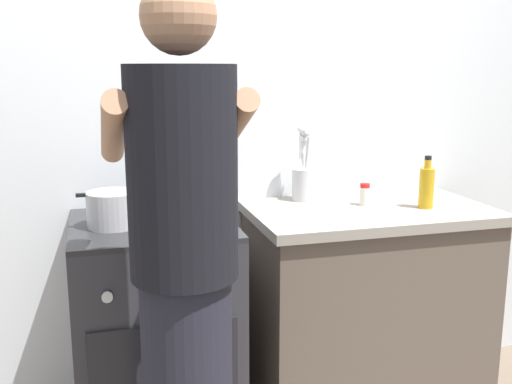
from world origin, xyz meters
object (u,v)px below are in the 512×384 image
spice_bottle (365,195)px  oil_bottle (426,187)px  person (185,289)px  pot (113,209)px  mixing_bowl (190,209)px  utensil_crock (303,179)px  stove_range (156,333)px

spice_bottle → oil_bottle: 0.25m
oil_bottle → person: 1.23m
pot → mixing_bowl: 0.28m
pot → mixing_bowl: bearing=-5.1°
utensil_crock → person: size_ratio=0.19×
spice_bottle → utensil_crock: bearing=143.5°
mixing_bowl → person: person is taller
mixing_bowl → spice_bottle: mixing_bowl is taller
mixing_bowl → utensil_crock: utensil_crock is taller
stove_range → person: bearing=-87.1°
stove_range → oil_bottle: (1.12, -0.06, 0.54)m
mixing_bowl → person: 0.58m
pot → person: (0.17, -0.59, -0.11)m
stove_range → spice_bottle: size_ratio=9.64×
pot → utensil_crock: size_ratio=0.77×
spice_bottle → oil_bottle: oil_bottle is taller
oil_bottle → person: (-1.09, -0.55, -0.13)m
mixing_bowl → utensil_crock: bearing=25.4°
utensil_crock → spice_bottle: size_ratio=3.52×
pot → stove_range: bearing=8.9°
mixing_bowl → pot: bearing=174.9°
utensil_crock → oil_bottle: size_ratio=1.51×
stove_range → oil_bottle: 1.25m
utensil_crock → stove_range: bearing=-162.9°
pot → oil_bottle: 1.26m
utensil_crock → person: 1.06m
mixing_bowl → oil_bottle: (0.98, -0.02, 0.03)m
pot → utensil_crock: 0.85m
stove_range → mixing_bowl: (0.14, -0.05, 0.51)m
pot → utensil_crock: utensil_crock is taller
utensil_crock → pot: bearing=-164.2°
stove_range → oil_bottle: bearing=-3.3°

